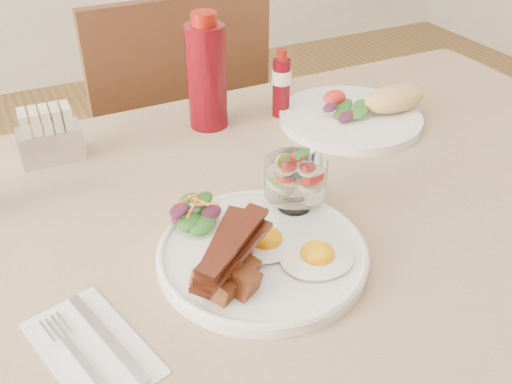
{
  "coord_description": "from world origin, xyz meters",
  "views": [
    {
      "loc": [
        -0.38,
        -0.6,
        1.25
      ],
      "look_at": [
        -0.1,
        -0.02,
        0.82
      ],
      "focal_mm": 40.0,
      "sensor_mm": 36.0,
      "label": 1
    }
  ],
  "objects_px": {
    "chair_far": "(174,145)",
    "ketchup_bottle": "(207,75)",
    "sugar_caddy": "(50,137)",
    "main_plate": "(262,255)",
    "fruit_cup": "(295,178)",
    "hot_sauce_bottle": "(281,84)",
    "table": "(304,250)",
    "second_plate": "(361,112)"
  },
  "relations": [
    {
      "from": "main_plate",
      "to": "ketchup_bottle",
      "type": "height_order",
      "value": "ketchup_bottle"
    },
    {
      "from": "sugar_caddy",
      "to": "table",
      "type": "bearing_deg",
      "value": -42.34
    },
    {
      "from": "chair_far",
      "to": "hot_sauce_bottle",
      "type": "distance_m",
      "value": 0.49
    },
    {
      "from": "fruit_cup",
      "to": "sugar_caddy",
      "type": "height_order",
      "value": "fruit_cup"
    },
    {
      "from": "fruit_cup",
      "to": "ketchup_bottle",
      "type": "bearing_deg",
      "value": 90.08
    },
    {
      "from": "chair_far",
      "to": "fruit_cup",
      "type": "distance_m",
      "value": 0.74
    },
    {
      "from": "sugar_caddy",
      "to": "main_plate",
      "type": "bearing_deg",
      "value": -60.88
    },
    {
      "from": "hot_sauce_bottle",
      "to": "main_plate",
      "type": "bearing_deg",
      "value": -121.43
    },
    {
      "from": "hot_sauce_bottle",
      "to": "ketchup_bottle",
      "type": "bearing_deg",
      "value": 171.02
    },
    {
      "from": "main_plate",
      "to": "hot_sauce_bottle",
      "type": "relative_size",
      "value": 2.12
    },
    {
      "from": "main_plate",
      "to": "ketchup_bottle",
      "type": "bearing_deg",
      "value": 77.81
    },
    {
      "from": "main_plate",
      "to": "hot_sauce_bottle",
      "type": "xyz_separation_m",
      "value": [
        0.23,
        0.37,
        0.06
      ]
    },
    {
      "from": "main_plate",
      "to": "sugar_caddy",
      "type": "distance_m",
      "value": 0.45
    },
    {
      "from": "main_plate",
      "to": "fruit_cup",
      "type": "xyz_separation_m",
      "value": [
        0.09,
        0.07,
        0.06
      ]
    },
    {
      "from": "fruit_cup",
      "to": "main_plate",
      "type": "bearing_deg",
      "value": -141.69
    },
    {
      "from": "chair_far",
      "to": "main_plate",
      "type": "xyz_separation_m",
      "value": [
        -0.12,
        -0.75,
        0.24
      ]
    },
    {
      "from": "table",
      "to": "hot_sauce_bottle",
      "type": "distance_m",
      "value": 0.35
    },
    {
      "from": "fruit_cup",
      "to": "table",
      "type": "bearing_deg",
      "value": 24.78
    },
    {
      "from": "hot_sauce_bottle",
      "to": "second_plate",
      "type": "bearing_deg",
      "value": -35.69
    },
    {
      "from": "chair_far",
      "to": "hot_sauce_bottle",
      "type": "xyz_separation_m",
      "value": [
        0.11,
        -0.37,
        0.29
      ]
    },
    {
      "from": "ketchup_bottle",
      "to": "hot_sauce_bottle",
      "type": "distance_m",
      "value": 0.15
    },
    {
      "from": "fruit_cup",
      "to": "hot_sauce_bottle",
      "type": "bearing_deg",
      "value": 65.04
    },
    {
      "from": "fruit_cup",
      "to": "chair_far",
      "type": "bearing_deg",
      "value": 87.32
    },
    {
      "from": "main_plate",
      "to": "hot_sauce_bottle",
      "type": "distance_m",
      "value": 0.44
    },
    {
      "from": "chair_far",
      "to": "sugar_caddy",
      "type": "relative_size",
      "value": 8.91
    },
    {
      "from": "fruit_cup",
      "to": "hot_sauce_bottle",
      "type": "height_order",
      "value": "hot_sauce_bottle"
    },
    {
      "from": "chair_far",
      "to": "fruit_cup",
      "type": "relative_size",
      "value": 10.28
    },
    {
      "from": "chair_far",
      "to": "ketchup_bottle",
      "type": "height_order",
      "value": "ketchup_bottle"
    },
    {
      "from": "second_plate",
      "to": "hot_sauce_bottle",
      "type": "relative_size",
      "value": 2.2
    },
    {
      "from": "second_plate",
      "to": "ketchup_bottle",
      "type": "height_order",
      "value": "ketchup_bottle"
    },
    {
      "from": "ketchup_bottle",
      "to": "hot_sauce_bottle",
      "type": "xyz_separation_m",
      "value": [
        0.14,
        -0.02,
        -0.04
      ]
    },
    {
      "from": "chair_far",
      "to": "ketchup_bottle",
      "type": "relative_size",
      "value": 4.35
    },
    {
      "from": "chair_far",
      "to": "second_plate",
      "type": "bearing_deg",
      "value": -63.03
    },
    {
      "from": "table",
      "to": "ketchup_bottle",
      "type": "distance_m",
      "value": 0.37
    },
    {
      "from": "table",
      "to": "sugar_caddy",
      "type": "height_order",
      "value": "sugar_caddy"
    },
    {
      "from": "second_plate",
      "to": "ketchup_bottle",
      "type": "bearing_deg",
      "value": 157.18
    },
    {
      "from": "hot_sauce_bottle",
      "to": "sugar_caddy",
      "type": "xyz_separation_m",
      "value": [
        -0.43,
        0.02,
        -0.02
      ]
    },
    {
      "from": "ketchup_bottle",
      "to": "chair_far",
      "type": "bearing_deg",
      "value": 84.76
    },
    {
      "from": "table",
      "to": "fruit_cup",
      "type": "height_order",
      "value": "fruit_cup"
    },
    {
      "from": "chair_far",
      "to": "ketchup_bottle",
      "type": "xyz_separation_m",
      "value": [
        -0.03,
        -0.35,
        0.33
      ]
    },
    {
      "from": "main_plate",
      "to": "sugar_caddy",
      "type": "relative_size",
      "value": 2.68
    },
    {
      "from": "chair_far",
      "to": "sugar_caddy",
      "type": "xyz_separation_m",
      "value": [
        -0.32,
        -0.35,
        0.27
      ]
    }
  ]
}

